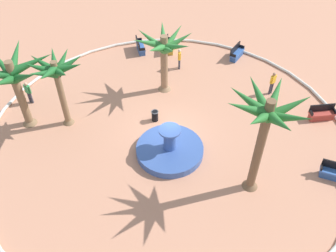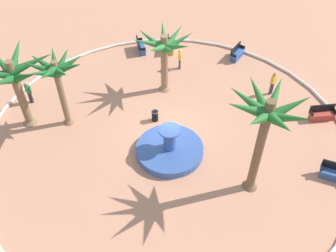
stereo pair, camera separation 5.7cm
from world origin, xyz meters
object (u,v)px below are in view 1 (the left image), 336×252
(bench_southwest, at_px, (335,174))
(palm_tree_mid_plaza, at_px, (266,120))
(fountain, at_px, (170,149))
(palm_tree_near_fountain, at_px, (164,49))
(person_pedestrian_stroll, at_px, (273,82))
(palm_tree_far_side, at_px, (56,73))
(person_cyclist_photo, at_px, (28,92))
(bench_east, at_px, (140,47))
(bench_west, at_px, (170,46))
(trash_bin, at_px, (155,116))
(person_cyclist_helmet, at_px, (179,58))
(palm_tree_by_curb, at_px, (14,77))
(bench_southeast, at_px, (237,54))
(bench_north, at_px, (321,114))

(bench_southwest, bearing_deg, palm_tree_mid_plaza, 39.77)
(fountain, xyz_separation_m, palm_tree_mid_plaza, (-4.73, -0.31, 4.39))
(palm_tree_near_fountain, relative_size, person_pedestrian_stroll, 2.57)
(palm_tree_far_side, xyz_separation_m, person_pedestrian_stroll, (-9.36, -9.58, -2.78))
(palm_tree_far_side, bearing_deg, bench_southwest, -162.87)
(bench_southwest, relative_size, person_cyclist_photo, 1.03)
(bench_east, distance_m, bench_southwest, 16.65)
(bench_west, bearing_deg, trash_bin, 116.46)
(palm_tree_near_fountain, bearing_deg, bench_east, -35.18)
(palm_tree_mid_plaza, distance_m, person_cyclist_helmet, 11.86)
(bench_west, distance_m, person_pedestrian_stroll, 8.70)
(bench_east, bearing_deg, palm_tree_mid_plaza, 149.21)
(trash_bin, bearing_deg, palm_tree_by_curb, 35.23)
(palm_tree_far_side, distance_m, person_cyclist_helmet, 9.56)
(palm_tree_near_fountain, bearing_deg, palm_tree_far_side, 62.61)
(palm_tree_near_fountain, xyz_separation_m, bench_west, (2.42, -4.38, -2.85))
(person_pedestrian_stroll, bearing_deg, bench_east, 2.76)
(palm_tree_by_curb, bearing_deg, trash_bin, -144.77)
(palm_tree_near_fountain, relative_size, bench_southwest, 2.60)
(bench_west, height_order, person_cyclist_photo, person_cyclist_photo)
(person_cyclist_helmet, relative_size, person_cyclist_photo, 0.99)
(fountain, relative_size, bench_west, 2.34)
(palm_tree_mid_plaza, bearing_deg, bench_southeast, -61.56)
(person_cyclist_photo, bearing_deg, bench_southeast, -126.30)
(bench_southeast, bearing_deg, bench_north, 155.08)
(fountain, height_order, bench_southeast, fountain)
(person_cyclist_helmet, bearing_deg, person_cyclist_photo, 54.96)
(palm_tree_by_curb, bearing_deg, bench_east, -94.42)
(palm_tree_far_side, relative_size, trash_bin, 6.45)
(bench_southwest, distance_m, trash_bin, 10.64)
(bench_north, xyz_separation_m, person_pedestrian_stroll, (3.58, -0.69, 0.60))
(palm_tree_far_side, distance_m, bench_east, 9.75)
(palm_tree_near_fountain, bearing_deg, person_cyclist_helmet, -79.41)
(trash_bin, bearing_deg, person_pedestrian_stroll, -127.72)
(palm_tree_far_side, distance_m, person_pedestrian_stroll, 13.67)
(bench_southwest, bearing_deg, person_pedestrian_stroll, -41.98)
(bench_north, bearing_deg, bench_east, -0.73)
(palm_tree_near_fountain, bearing_deg, palm_tree_mid_plaza, 151.67)
(person_cyclist_helmet, bearing_deg, bench_southwest, 161.28)
(bench_southeast, height_order, person_pedestrian_stroll, person_pedestrian_stroll)
(person_cyclist_photo, bearing_deg, trash_bin, -158.83)
(palm_tree_by_curb, height_order, bench_southeast, palm_tree_by_curb)
(bench_southwest, distance_m, person_cyclist_photo, 18.88)
(bench_east, bearing_deg, palm_tree_by_curb, 85.58)
(palm_tree_mid_plaza, height_order, bench_north, palm_tree_mid_plaza)
(bench_west, xyz_separation_m, bench_southwest, (-14.18, 5.84, 0.00))
(fountain, relative_size, palm_tree_far_side, 0.81)
(palm_tree_near_fountain, height_order, trash_bin, palm_tree_near_fountain)
(palm_tree_far_side, height_order, trash_bin, palm_tree_far_side)
(fountain, xyz_separation_m, palm_tree_far_side, (6.61, 1.32, 3.44))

